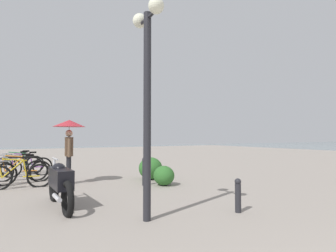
{
  "coord_description": "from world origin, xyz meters",
  "views": [
    {
      "loc": [
        0.41,
        2.89,
        1.51
      ],
      "look_at": [
        10.83,
        -3.07,
        1.96
      ],
      "focal_mm": 28.9,
      "sensor_mm": 36.0,
      "label": 1
    }
  ],
  "objects_px": {
    "bicycle_yellow": "(19,176)",
    "bicycle_green": "(21,164)",
    "bicycle_black": "(23,172)",
    "bicycle_purple": "(27,167)",
    "pedestrian": "(69,133)",
    "lamppost": "(147,76)",
    "bicycle_silver": "(18,166)",
    "bollard_near": "(238,195)",
    "motorcycle": "(60,183)",
    "bollard_mid": "(144,171)",
    "bicycle_orange": "(20,170)"
  },
  "relations": [
    {
      "from": "lamppost",
      "to": "bicycle_yellow",
      "type": "height_order",
      "value": "lamppost"
    },
    {
      "from": "pedestrian",
      "to": "bollard_near",
      "type": "distance_m",
      "value": 5.72
    },
    {
      "from": "lamppost",
      "to": "bicycle_silver",
      "type": "xyz_separation_m",
      "value": [
        7.56,
        1.93,
        -2.25
      ]
    },
    {
      "from": "bicycle_purple",
      "to": "bollard_near",
      "type": "distance_m",
      "value": 8.26
    },
    {
      "from": "motorcycle",
      "to": "pedestrian",
      "type": "height_order",
      "value": "pedestrian"
    },
    {
      "from": "bicycle_orange",
      "to": "pedestrian",
      "type": "xyz_separation_m",
      "value": [
        -1.38,
        -1.34,
        1.24
      ]
    },
    {
      "from": "motorcycle",
      "to": "bicycle_green",
      "type": "relative_size",
      "value": 1.23
    },
    {
      "from": "bicycle_purple",
      "to": "bicycle_black",
      "type": "bearing_deg",
      "value": 173.98
    },
    {
      "from": "bicycle_green",
      "to": "bicycle_black",
      "type": "bearing_deg",
      "value": -179.72
    },
    {
      "from": "bollard_mid",
      "to": "motorcycle",
      "type": "bearing_deg",
      "value": 118.34
    },
    {
      "from": "lamppost",
      "to": "bicycle_green",
      "type": "height_order",
      "value": "lamppost"
    },
    {
      "from": "bicycle_yellow",
      "to": "bicycle_black",
      "type": "height_order",
      "value": "same"
    },
    {
      "from": "bicycle_yellow",
      "to": "bicycle_green",
      "type": "relative_size",
      "value": 1.0
    },
    {
      "from": "lamppost",
      "to": "bicycle_silver",
      "type": "distance_m",
      "value": 8.12
    },
    {
      "from": "lamppost",
      "to": "bicycle_silver",
      "type": "height_order",
      "value": "lamppost"
    },
    {
      "from": "bicycle_yellow",
      "to": "bollard_mid",
      "type": "distance_m",
      "value": 3.6
    },
    {
      "from": "lamppost",
      "to": "bollard_mid",
      "type": "bearing_deg",
      "value": -23.88
    },
    {
      "from": "bicycle_orange",
      "to": "bicycle_black",
      "type": "bearing_deg",
      "value": -171.7
    },
    {
      "from": "bicycle_black",
      "to": "bicycle_yellow",
      "type": "bearing_deg",
      "value": 172.46
    },
    {
      "from": "bicycle_green",
      "to": "pedestrian",
      "type": "distance_m",
      "value": 4.05
    },
    {
      "from": "bollard_near",
      "to": "bollard_mid",
      "type": "relative_size",
      "value": 0.79
    },
    {
      "from": "bicycle_yellow",
      "to": "motorcycle",
      "type": "bearing_deg",
      "value": -165.5
    },
    {
      "from": "lamppost",
      "to": "bollard_near",
      "type": "relative_size",
      "value": 5.81
    },
    {
      "from": "bicycle_black",
      "to": "pedestrian",
      "type": "bearing_deg",
      "value": -121.91
    },
    {
      "from": "motorcycle",
      "to": "bicycle_purple",
      "type": "xyz_separation_m",
      "value": [
        5.32,
        0.42,
        -0.14
      ]
    },
    {
      "from": "bicycle_yellow",
      "to": "bicycle_orange",
      "type": "relative_size",
      "value": 1.02
    },
    {
      "from": "bicycle_green",
      "to": "pedestrian",
      "type": "height_order",
      "value": "pedestrian"
    },
    {
      "from": "bollard_near",
      "to": "bollard_mid",
      "type": "bearing_deg",
      "value": 6.14
    },
    {
      "from": "pedestrian",
      "to": "bollard_mid",
      "type": "height_order",
      "value": "pedestrian"
    },
    {
      "from": "bicycle_black",
      "to": "bicycle_orange",
      "type": "height_order",
      "value": "same"
    },
    {
      "from": "bicycle_purple",
      "to": "bollard_near",
      "type": "xyz_separation_m",
      "value": [
        -7.51,
        -3.43,
        -0.01
      ]
    },
    {
      "from": "bicycle_green",
      "to": "bollard_near",
      "type": "relative_size",
      "value": 2.62
    },
    {
      "from": "bicycle_yellow",
      "to": "bicycle_silver",
      "type": "xyz_separation_m",
      "value": [
        3.04,
        -0.01,
        0.0
      ]
    },
    {
      "from": "bicycle_orange",
      "to": "bicycle_purple",
      "type": "xyz_separation_m",
      "value": [
        1.07,
        -0.26,
        0.0
      ]
    },
    {
      "from": "bicycle_orange",
      "to": "bicycle_green",
      "type": "relative_size",
      "value": 0.99
    },
    {
      "from": "lamppost",
      "to": "bicycle_orange",
      "type": "relative_size",
      "value": 2.25
    },
    {
      "from": "bicycle_yellow",
      "to": "pedestrian",
      "type": "relative_size",
      "value": 0.87
    },
    {
      "from": "bicycle_green",
      "to": "bollard_near",
      "type": "xyz_separation_m",
      "value": [
        -8.7,
        -3.62,
        -0.01
      ]
    },
    {
      "from": "bicycle_silver",
      "to": "bollard_near",
      "type": "height_order",
      "value": "bicycle_silver"
    },
    {
      "from": "bicycle_purple",
      "to": "bicycle_silver",
      "type": "xyz_separation_m",
      "value": [
        0.48,
        0.29,
        0.0
      ]
    },
    {
      "from": "bicycle_black",
      "to": "bicycle_purple",
      "type": "bearing_deg",
      "value": -6.02
    },
    {
      "from": "lamppost",
      "to": "bollard_near",
      "type": "bearing_deg",
      "value": -103.31
    },
    {
      "from": "motorcycle",
      "to": "bollard_mid",
      "type": "relative_size",
      "value": 2.55
    },
    {
      "from": "bicycle_black",
      "to": "pedestrian",
      "type": "xyz_separation_m",
      "value": [
        -0.78,
        -1.25,
        1.24
      ]
    },
    {
      "from": "lamppost",
      "to": "bicycle_black",
      "type": "relative_size",
      "value": 2.25
    },
    {
      "from": "bicycle_purple",
      "to": "pedestrian",
      "type": "height_order",
      "value": "pedestrian"
    },
    {
      "from": "motorcycle",
      "to": "bicycle_green",
      "type": "height_order",
      "value": "motorcycle"
    },
    {
      "from": "lamppost",
      "to": "pedestrian",
      "type": "relative_size",
      "value": 1.92
    },
    {
      "from": "bicycle_yellow",
      "to": "bollard_mid",
      "type": "xyz_separation_m",
      "value": [
        -1.34,
        -3.34,
        0.09
      ]
    },
    {
      "from": "bicycle_yellow",
      "to": "bollard_near",
      "type": "height_order",
      "value": "bicycle_yellow"
    }
  ]
}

